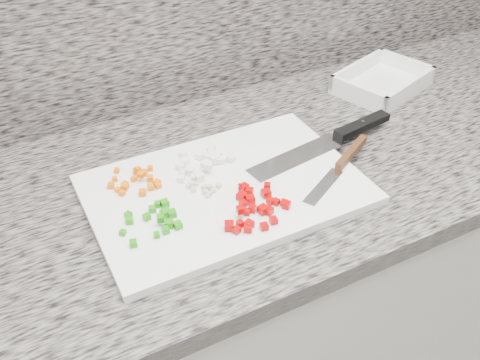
% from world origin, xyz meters
% --- Properties ---
extents(cabinet, '(3.92, 0.62, 0.86)m').
position_xyz_m(cabinet, '(0.00, 1.44, 0.43)').
color(cabinet, silver).
rests_on(cabinet, ground).
extents(countertop, '(3.96, 0.64, 0.04)m').
position_xyz_m(countertop, '(0.00, 1.44, 0.88)').
color(countertop, '#6A645D').
rests_on(countertop, cabinet).
extents(cutting_board, '(0.50, 0.33, 0.02)m').
position_xyz_m(cutting_board, '(-0.10, 1.38, 0.91)').
color(cutting_board, white).
rests_on(cutting_board, countertop).
extents(carrot_pile, '(0.10, 0.10, 0.02)m').
position_xyz_m(carrot_pile, '(-0.24, 1.46, 0.92)').
color(carrot_pile, orange).
rests_on(carrot_pile, cutting_board).
extents(onion_pile, '(0.13, 0.10, 0.02)m').
position_xyz_m(onion_pile, '(-0.11, 1.46, 0.93)').
color(onion_pile, white).
rests_on(onion_pile, cutting_board).
extents(green_pepper_pile, '(0.10, 0.09, 0.02)m').
position_xyz_m(green_pepper_pile, '(-0.25, 1.35, 0.92)').
color(green_pepper_pile, '#228A0C').
rests_on(green_pepper_pile, cutting_board).
extents(red_pepper_pile, '(0.13, 0.13, 0.02)m').
position_xyz_m(red_pepper_pile, '(-0.09, 1.30, 0.92)').
color(red_pepper_pile, '#AD0202').
rests_on(red_pepper_pile, cutting_board).
extents(garlic_pile, '(0.06, 0.06, 0.01)m').
position_xyz_m(garlic_pile, '(-0.14, 1.40, 0.92)').
color(garlic_pile, beige).
rests_on(garlic_pile, cutting_board).
extents(chef_knife, '(0.37, 0.09, 0.02)m').
position_xyz_m(chef_knife, '(0.18, 1.42, 0.92)').
color(chef_knife, white).
rests_on(chef_knife, cutting_board).
extents(paring_knife, '(0.22, 0.13, 0.02)m').
position_xyz_m(paring_knife, '(0.14, 1.34, 0.92)').
color(paring_knife, white).
rests_on(paring_knife, cutting_board).
extents(tray, '(0.26, 0.22, 0.05)m').
position_xyz_m(tray, '(0.42, 1.57, 0.92)').
color(tray, white).
rests_on(tray, countertop).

